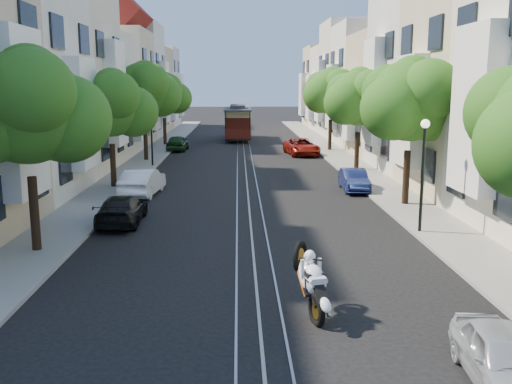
{
  "coord_description": "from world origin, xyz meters",
  "views": [
    {
      "loc": [
        -0.48,
        -16.5,
        5.53
      ],
      "look_at": [
        0.22,
        5.89,
        1.28
      ],
      "focal_mm": 40.0,
      "sensor_mm": 36.0,
      "label": 1
    }
  ],
  "objects": [
    {
      "name": "ground",
      "position": [
        0.0,
        28.0,
        0.0
      ],
      "size": [
        200.0,
        200.0,
        0.0
      ],
      "primitive_type": "plane",
      "color": "black",
      "rests_on": "ground"
    },
    {
      "name": "sidewalk_east",
      "position": [
        7.25,
        28.0,
        0.06
      ],
      "size": [
        2.5,
        80.0,
        0.12
      ],
      "primitive_type": "cube",
      "color": "gray",
      "rests_on": "ground"
    },
    {
      "name": "sidewalk_west",
      "position": [
        -7.25,
        28.0,
        0.06
      ],
      "size": [
        2.5,
        80.0,
        0.12
      ],
      "primitive_type": "cube",
      "color": "gray",
      "rests_on": "ground"
    },
    {
      "name": "rail_left",
      "position": [
        -0.55,
        28.0,
        0.01
      ],
      "size": [
        0.06,
        80.0,
        0.02
      ],
      "primitive_type": "cube",
      "color": "gray",
      "rests_on": "ground"
    },
    {
      "name": "rail_slot",
      "position": [
        0.0,
        28.0,
        0.01
      ],
      "size": [
        0.06,
        80.0,
        0.02
      ],
      "primitive_type": "cube",
      "color": "gray",
      "rests_on": "ground"
    },
    {
      "name": "rail_right",
      "position": [
        0.55,
        28.0,
        0.01
      ],
      "size": [
        0.06,
        80.0,
        0.02
      ],
      "primitive_type": "cube",
      "color": "gray",
      "rests_on": "ground"
    },
    {
      "name": "lane_line",
      "position": [
        0.0,
        28.0,
        0.0
      ],
      "size": [
        0.08,
        80.0,
        0.01
      ],
      "primitive_type": "cube",
      "color": "tan",
      "rests_on": "ground"
    },
    {
      "name": "townhouses_east",
      "position": [
        11.87,
        27.91,
        5.18
      ],
      "size": [
        7.75,
        72.0,
        12.0
      ],
      "color": "beige",
      "rests_on": "ground"
    },
    {
      "name": "townhouses_west",
      "position": [
        -11.87,
        27.91,
        5.08
      ],
      "size": [
        7.75,
        72.0,
        11.76
      ],
      "color": "silver",
      "rests_on": "ground"
    },
    {
      "name": "tree_e_b",
      "position": [
        7.26,
        8.98,
        4.73
      ],
      "size": [
        4.93,
        4.08,
        6.68
      ],
      "color": "black",
      "rests_on": "ground"
    },
    {
      "name": "tree_e_c",
      "position": [
        7.26,
        19.98,
        4.6
      ],
      "size": [
        4.84,
        3.99,
        6.52
      ],
      "color": "black",
      "rests_on": "ground"
    },
    {
      "name": "tree_e_d",
      "position": [
        7.26,
        30.98,
        4.87
      ],
      "size": [
        5.01,
        4.16,
        6.85
      ],
      "color": "black",
      "rests_on": "ground"
    },
    {
      "name": "tree_w_a",
      "position": [
        -7.14,
        1.98,
        4.73
      ],
      "size": [
        4.93,
        4.08,
        6.68
      ],
      "color": "black",
      "rests_on": "ground"
    },
    {
      "name": "tree_w_b",
      "position": [
        -7.14,
        13.98,
        4.4
      ],
      "size": [
        4.72,
        3.87,
        6.27
      ],
      "color": "black",
      "rests_on": "ground"
    },
    {
      "name": "tree_w_c",
      "position": [
        -7.14,
        24.98,
        5.07
      ],
      "size": [
        5.13,
        4.28,
        7.09
      ],
      "color": "black",
      "rests_on": "ground"
    },
    {
      "name": "tree_w_d",
      "position": [
        -7.14,
        35.98,
        4.6
      ],
      "size": [
        4.84,
        3.99,
        6.52
      ],
      "color": "black",
      "rests_on": "ground"
    },
    {
      "name": "lamp_east",
      "position": [
        6.3,
        4.0,
        2.85
      ],
      "size": [
        0.32,
        0.32,
        4.16
      ],
      "color": "black",
      "rests_on": "ground"
    },
    {
      "name": "lamp_west",
      "position": [
        -6.3,
        22.0,
        2.85
      ],
      "size": [
        0.32,
        0.32,
        4.16
      ],
      "color": "black",
      "rests_on": "ground"
    },
    {
      "name": "sportbike_rider",
      "position": [
        1.23,
        -3.58,
        0.95
      ],
      "size": [
        0.76,
        2.04,
        1.78
      ],
      "rotation": [
        0.0,
        0.0,
        0.24
      ],
      "color": "black",
      "rests_on": "ground"
    },
    {
      "name": "cable_car",
      "position": [
        -0.5,
        41.15,
        1.9
      ],
      "size": [
        2.65,
        8.34,
        3.2
      ],
      "rotation": [
        0.0,
        0.0,
        -0.01
      ],
      "color": "black",
      "rests_on": "ground"
    },
    {
      "name": "parked_car_e_near",
      "position": [
        4.4,
        -6.88,
        0.55
      ],
      "size": [
        1.55,
        3.32,
        1.1
      ],
      "primitive_type": "imported",
      "rotation": [
        0.0,
        0.0,
        -0.08
      ],
      "color": "#A9AEB5",
      "rests_on": "ground"
    },
    {
      "name": "parked_car_e_mid",
      "position": [
        5.6,
        12.88,
        0.57
      ],
      "size": [
        1.29,
        3.51,
        1.15
      ],
      "primitive_type": "imported",
      "rotation": [
        0.0,
        0.0,
        -0.02
      ],
      "color": "#0D1744",
      "rests_on": "ground"
    },
    {
      "name": "parked_car_e_far",
      "position": [
        4.53,
        28.32,
        0.66
      ],
      "size": [
        2.76,
        4.99,
        1.32
      ],
      "primitive_type": "imported",
      "rotation": [
        0.0,
        0.0,
        0.12
      ],
      "color": "maroon",
      "rests_on": "ground"
    },
    {
      "name": "parked_car_w_near",
      "position": [
        -5.17,
        5.95,
        0.58
      ],
      "size": [
        1.67,
        4.01,
        1.16
      ],
      "primitive_type": "imported",
      "rotation": [
        0.0,
        0.0,
        3.15
      ],
      "color": "black",
      "rests_on": "ground"
    },
    {
      "name": "parked_car_w_mid",
      "position": [
        -5.31,
        11.97,
        0.69
      ],
      "size": [
        1.84,
        4.29,
        1.37
      ],
      "primitive_type": "imported",
      "rotation": [
        0.0,
        0.0,
        3.05
      ],
      "color": "white",
      "rests_on": "ground"
    },
    {
      "name": "parked_car_w_far",
      "position": [
        -5.6,
        31.6,
        0.66
      ],
      "size": [
        1.71,
        3.95,
        1.33
      ],
      "primitive_type": "imported",
      "rotation": [
        0.0,
        0.0,
        3.11
      ],
      "color": "#163816",
      "rests_on": "ground"
    }
  ]
}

